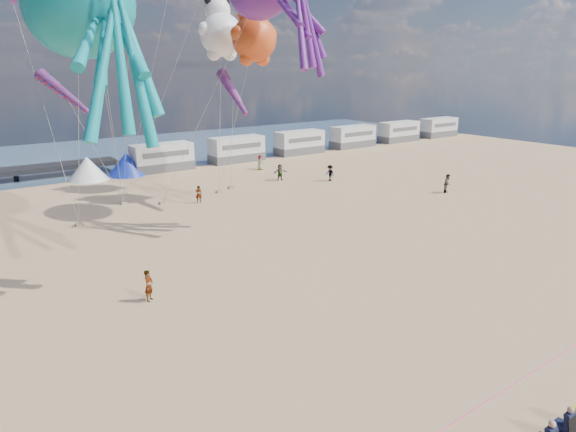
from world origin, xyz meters
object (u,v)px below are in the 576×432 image
object	(u,v)px
beachgoer_1	(448,184)
kite_panda	(221,35)
motorhome_5	(439,127)
tent_white	(88,168)
beachgoer_0	(260,163)
beachgoer_5	(199,194)
motorhome_3	(353,137)
tent_blue	(126,164)
kite_octopus_teal	(78,5)
motorhome_4	(399,132)
sandbag_a	(79,224)
sandbag_c	(219,192)
kite_teddy_orange	(254,39)
windsock_right	(65,94)
standing_person	(149,286)
beachgoer_4	(280,172)
sandbag_b	(162,203)
beachgoer_2	(330,173)
motorhome_1	(237,149)
sandbag_d	(231,187)
motorhome_2	(299,142)
windsock_mid	(233,93)
motorhome_0	(162,157)
sandbag_e	(124,203)

from	to	relation	value
beachgoer_1	kite_panda	size ratio (longest dim) A/B	0.27
motorhome_5	tent_white	distance (m)	55.50
beachgoer_0	beachgoer_5	size ratio (longest dim) A/B	1.08
motorhome_3	tent_blue	world-z (taller)	motorhome_3
beachgoer_0	kite_octopus_teal	world-z (taller)	kite_octopus_teal
motorhome_3	motorhome_4	world-z (taller)	same
sandbag_a	sandbag_c	bearing A→B (deg)	12.15
beachgoer_0	kite_teddy_orange	distance (m)	17.77
beachgoer_1	windsock_right	distance (m)	32.45
standing_person	beachgoer_4	size ratio (longest dim) A/B	0.98
beachgoer_1	windsock_right	world-z (taller)	windsock_right
beachgoer_0	sandbag_b	size ratio (longest dim) A/B	3.24
motorhome_5	beachgoer_2	world-z (taller)	motorhome_5
motorhome_3	motorhome_4	size ratio (longest dim) A/B	1.00
tent_blue	beachgoer_2	bearing A→B (deg)	-43.74
sandbag_c	motorhome_1	bearing A→B (deg)	53.24
motorhome_3	sandbag_d	world-z (taller)	motorhome_3
beachgoer_5	kite_panda	world-z (taller)	kite_panda
sandbag_d	sandbag_c	bearing A→B (deg)	-153.99
motorhome_3	kite_teddy_orange	distance (m)	33.44
beachgoer_0	motorhome_4	bearing A→B (deg)	5.80
sandbag_a	windsock_right	world-z (taller)	windsock_right
kite_octopus_teal	sandbag_b	bearing A→B (deg)	59.04
kite_panda	kite_teddy_orange	distance (m)	4.95
beachgoer_0	kite_octopus_teal	distance (m)	30.42
beachgoer_1	sandbag_d	bearing A→B (deg)	120.35
motorhome_2	kite_panda	xyz separation A→B (m)	(-17.46, -11.45, 12.29)
kite_teddy_orange	windsock_mid	bearing A→B (deg)	-174.32
motorhome_3	beachgoer_5	xyz separation A→B (m)	(-31.54, -14.81, -0.75)
standing_person	beachgoer_4	xyz separation A→B (m)	(21.19, 18.70, 0.01)
tent_white	sandbag_b	distance (m)	13.63
motorhome_0	sandbag_e	distance (m)	14.24
beachgoer_5	sandbag_b	bearing A→B (deg)	0.04
beachgoer_4	sandbag_a	size ratio (longest dim) A/B	3.29
motorhome_1	tent_white	distance (m)	17.50
beachgoer_2	sandbag_e	distance (m)	20.15
motorhome_1	beachgoer_4	xyz separation A→B (m)	(-1.90, -11.71, -0.68)
motorhome_1	tent_white	xyz separation A→B (m)	(-17.50, 0.00, -0.30)
motorhome_2	windsock_mid	xyz separation A→B (m)	(-19.20, -16.23, 7.57)
beachgoer_5	sandbag_d	distance (m)	5.73
beachgoer_5	beachgoer_0	bearing A→B (deg)	-115.80
motorhome_1	kite_teddy_orange	bearing A→B (deg)	-115.17
standing_person	windsock_mid	bearing A→B (deg)	3.46
windsock_right	kite_octopus_teal	bearing A→B (deg)	-114.78
beachgoer_0	beachgoer_4	world-z (taller)	beachgoer_4
beachgoer_0	windsock_right	distance (m)	25.93
motorhome_0	motorhome_2	bearing A→B (deg)	0.00
motorhome_5	sandbag_a	size ratio (longest dim) A/B	13.20
beachgoer_5	beachgoer_1	bearing A→B (deg)	-179.24
sandbag_b	sandbag_c	xyz separation A→B (m)	(5.77, 0.72, 0.00)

